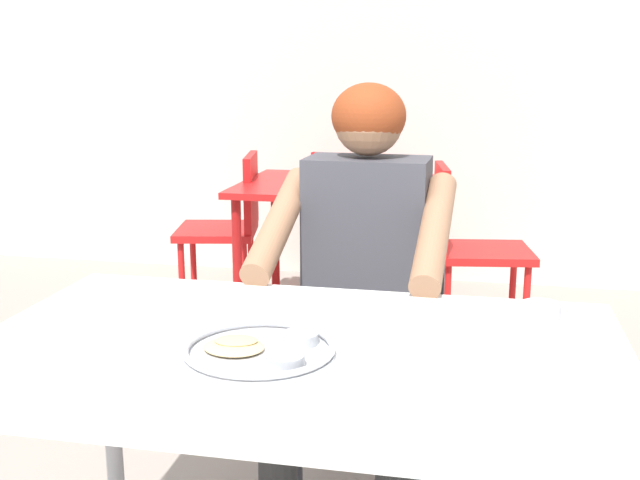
{
  "coord_description": "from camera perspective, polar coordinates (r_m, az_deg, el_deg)",
  "views": [
    {
      "loc": [
        0.42,
        -1.26,
        1.27
      ],
      "look_at": [
        0.09,
        0.33,
        0.9
      ],
      "focal_mm": 42.78,
      "sensor_mm": 36.0,
      "label": 1
    }
  ],
  "objects": [
    {
      "name": "table_foreground",
      "position": [
        1.5,
        -1.84,
        -10.49
      ],
      "size": [
        1.26,
        0.78,
        0.75
      ],
      "color": "white",
      "rests_on": "ground"
    },
    {
      "name": "thali_tray",
      "position": [
        1.43,
        -4.4,
        -8.13
      ],
      "size": [
        0.28,
        0.28,
        0.03
      ],
      "color": "#B7BABF",
      "rests_on": "table_foreground"
    },
    {
      "name": "drinking_cup",
      "position": [
        1.48,
        16.13,
        -6.25
      ],
      "size": [
        0.07,
        0.07,
        0.1
      ],
      "color": "silver",
      "rests_on": "table_foreground"
    },
    {
      "name": "chair_foreground",
      "position": [
        2.36,
        3.97,
        -5.85
      ],
      "size": [
        0.45,
        0.42,
        0.88
      ],
      "color": "#3F3F44",
      "rests_on": "ground"
    },
    {
      "name": "diner_foreground",
      "position": [
        2.09,
        3.07,
        -2.07
      ],
      "size": [
        0.5,
        0.56,
        1.22
      ],
      "color": "#313131",
      "rests_on": "ground"
    },
    {
      "name": "table_background_red",
      "position": [
        3.64,
        1.54,
        2.96
      ],
      "size": [
        0.95,
        0.78,
        0.72
      ],
      "color": "red",
      "rests_on": "ground"
    },
    {
      "name": "chair_red_left",
      "position": [
        3.87,
        -6.69,
        1.4
      ],
      "size": [
        0.46,
        0.47,
        0.83
      ],
      "color": "red",
      "rests_on": "ground"
    },
    {
      "name": "chair_red_right",
      "position": [
        3.6,
        10.88,
        -0.01
      ],
      "size": [
        0.49,
        0.45,
        0.82
      ],
      "color": "red",
      "rests_on": "ground"
    },
    {
      "name": "chair_red_far",
      "position": [
        4.26,
        2.35,
        2.14
      ],
      "size": [
        0.47,
        0.51,
        0.8
      ],
      "color": "red",
      "rests_on": "ground"
    }
  ]
}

